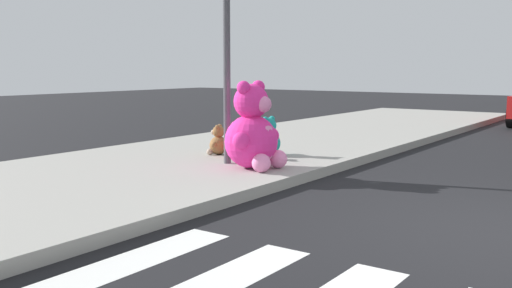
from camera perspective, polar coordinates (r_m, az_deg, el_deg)
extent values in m
cube|color=#9E9B93|center=(8.76, -11.02, -2.73)|extent=(28.00, 4.40, 0.15)
cube|color=white|center=(4.73, -17.21, -12.80)|extent=(3.20, 0.45, 0.00)
cylinder|color=#4C4C51|center=(8.83, -2.90, 8.40)|extent=(0.11, 0.11, 3.20)
sphere|color=#F22D93|center=(8.46, -0.49, 0.25)|extent=(0.79, 0.79, 0.79)
ellipsoid|color=pink|center=(8.29, 1.09, 0.10)|extent=(0.43, 0.18, 0.51)
sphere|color=#F22D93|center=(8.40, -0.49, 4.21)|extent=(0.52, 0.52, 0.52)
sphere|color=pink|center=(8.28, 0.74, 3.95)|extent=(0.24, 0.24, 0.24)
sphere|color=#F22D93|center=(8.54, 0.23, 5.65)|extent=(0.20, 0.20, 0.20)
sphere|color=#F22D93|center=(8.70, 1.49, 0.84)|extent=(0.25, 0.25, 0.25)
sphere|color=pink|center=(8.48, 2.20, -1.50)|extent=(0.27, 0.27, 0.27)
sphere|color=#F22D93|center=(8.25, -1.24, 5.58)|extent=(0.20, 0.20, 0.20)
sphere|color=#F22D93|center=(8.09, -1.49, 0.34)|extent=(0.25, 0.25, 0.25)
sphere|color=pink|center=(8.13, 0.51, -1.89)|extent=(0.27, 0.27, 0.27)
sphere|color=red|center=(9.48, -1.92, -0.33)|extent=(0.34, 0.34, 0.34)
ellipsoid|color=#DB7B7B|center=(9.48, -2.66, -0.33)|extent=(0.19, 0.18, 0.22)
sphere|color=red|center=(9.45, -1.93, 1.19)|extent=(0.22, 0.22, 0.22)
sphere|color=#DB7B7B|center=(9.45, -2.50, 1.10)|extent=(0.10, 0.10, 0.10)
sphere|color=red|center=(9.36, -1.91, 1.68)|extent=(0.08, 0.08, 0.08)
sphere|color=red|center=(9.32, -2.15, -0.31)|extent=(0.11, 0.11, 0.11)
sphere|color=#DB7B7B|center=(9.40, -2.77, -1.08)|extent=(0.12, 0.12, 0.12)
sphere|color=red|center=(9.52, -1.95, 1.77)|extent=(0.08, 0.08, 0.08)
sphere|color=red|center=(9.64, -2.21, -0.05)|extent=(0.11, 0.11, 0.11)
sphere|color=#DB7B7B|center=(9.59, -2.80, -0.91)|extent=(0.12, 0.12, 0.12)
sphere|color=teal|center=(9.76, 1.26, 0.09)|extent=(0.40, 0.40, 0.40)
ellipsoid|color=#7BBFBC|center=(9.84, 0.58, 0.16)|extent=(0.22, 0.10, 0.26)
sphere|color=teal|center=(9.72, 1.26, 1.84)|extent=(0.26, 0.26, 0.26)
sphere|color=#7BBFBC|center=(9.79, 0.73, 1.79)|extent=(0.12, 0.12, 0.12)
sphere|color=teal|center=(9.64, 0.94, 2.43)|extent=(0.10, 0.10, 0.10)
sphere|color=teal|center=(9.63, 0.34, 0.17)|extent=(0.13, 0.13, 0.13)
sphere|color=#7BBFBC|center=(9.79, 0.06, -0.66)|extent=(0.14, 0.14, 0.14)
sphere|color=teal|center=(9.79, 1.58, 2.50)|extent=(0.10, 0.10, 0.10)
sphere|color=teal|center=(9.93, 1.68, 0.40)|extent=(0.13, 0.13, 0.13)
sphere|color=#7BBFBC|center=(9.96, 0.84, -0.52)|extent=(0.14, 0.14, 0.14)
sphere|color=olive|center=(9.83, -3.70, -0.12)|extent=(0.31, 0.31, 0.31)
ellipsoid|color=tan|center=(9.86, -4.34, -0.11)|extent=(0.19, 0.13, 0.20)
sphere|color=olive|center=(9.80, -3.71, 1.23)|extent=(0.21, 0.21, 0.21)
sphere|color=tan|center=(9.83, -4.21, 1.17)|extent=(0.09, 0.09, 0.09)
sphere|color=olive|center=(9.72, -3.84, 1.67)|extent=(0.08, 0.08, 0.08)
sphere|color=olive|center=(9.70, -4.17, -0.10)|extent=(0.10, 0.10, 0.10)
sphere|color=tan|center=(9.80, -4.59, -0.77)|extent=(0.11, 0.11, 0.11)
sphere|color=olive|center=(9.86, -3.60, 1.76)|extent=(0.08, 0.08, 0.08)
sphere|color=olive|center=(9.98, -3.68, 0.13)|extent=(0.10, 0.10, 0.10)
sphere|color=tan|center=(9.96, -4.30, -0.63)|extent=(0.11, 0.11, 0.11)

